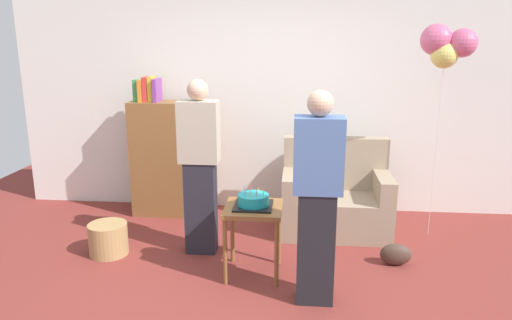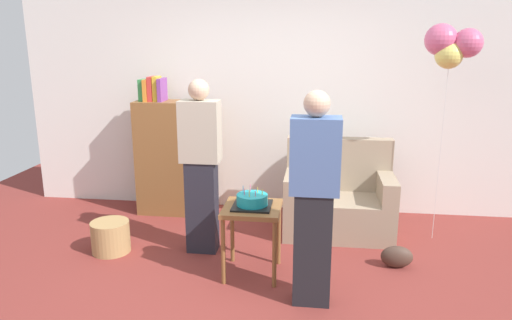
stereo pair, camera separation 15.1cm
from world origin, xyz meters
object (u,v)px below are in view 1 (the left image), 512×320
object	(u,v)px
person_blowing_candles	(200,167)
handbag	(396,254)
couch	(335,199)
birthday_cake	(253,201)
side_table	(253,217)
wicker_basket	(108,239)
bookshelf	(168,157)
balloon_bunch	(445,44)
person_holding_cake	(317,198)

from	to	relation	value
person_blowing_candles	handbag	size ratio (longest dim) A/B	5.82
couch	birthday_cake	xyz separation A→B (m)	(-0.76, -1.05, 0.32)
birthday_cake	handbag	bearing A→B (deg)	12.39
side_table	wicker_basket	bearing A→B (deg)	169.52
couch	person_blowing_candles	xyz separation A→B (m)	(-1.29, -0.64, 0.49)
birthday_cake	handbag	world-z (taller)	birthday_cake
bookshelf	birthday_cake	distance (m)	1.78
wicker_basket	bookshelf	bearing A→B (deg)	76.03
side_table	handbag	distance (m)	1.35
bookshelf	birthday_cake	world-z (taller)	bookshelf
person_blowing_candles	handbag	bearing A→B (deg)	-8.88
bookshelf	balloon_bunch	distance (m)	3.11
person_holding_cake	birthday_cake	bearing A→B (deg)	-44.98
handbag	wicker_basket	bearing A→B (deg)	-179.61
side_table	person_holding_cake	world-z (taller)	person_holding_cake
side_table	couch	bearing A→B (deg)	53.99
side_table	wicker_basket	world-z (taller)	side_table
person_blowing_candles	birthday_cake	bearing A→B (deg)	-42.15
couch	wicker_basket	xyz separation A→B (m)	(-2.16, -0.79, -0.19)
person_holding_cake	wicker_basket	distance (m)	2.13
bookshelf	wicker_basket	world-z (taller)	bookshelf
couch	balloon_bunch	world-z (taller)	balloon_bunch
couch	birthday_cake	distance (m)	1.33
couch	handbag	xyz separation A→B (m)	(0.49, -0.77, -0.24)
couch	side_table	bearing A→B (deg)	-126.01
wicker_basket	person_blowing_candles	bearing A→B (deg)	10.04
person_holding_cake	handbag	xyz separation A→B (m)	(0.74, 0.67, -0.73)
handbag	couch	bearing A→B (deg)	122.64
bookshelf	handbag	xyz separation A→B (m)	(2.37, -1.12, -0.57)
person_holding_cake	person_blowing_candles	bearing A→B (deg)	-45.13
balloon_bunch	couch	bearing A→B (deg)	173.98
balloon_bunch	birthday_cake	bearing A→B (deg)	-150.88
bookshelf	person_holding_cake	distance (m)	2.42
bookshelf	balloon_bunch	bearing A→B (deg)	-8.95
birthday_cake	person_holding_cake	bearing A→B (deg)	-37.28
person_blowing_candles	handbag	xyz separation A→B (m)	(1.79, -0.13, -0.73)
side_table	birthday_cake	distance (m)	0.14
birthday_cake	wicker_basket	bearing A→B (deg)	169.52
side_table	handbag	world-z (taller)	side_table
wicker_basket	handbag	size ratio (longest dim) A/B	1.29
birthday_cake	handbag	distance (m)	1.40
person_holding_cake	wicker_basket	bearing A→B (deg)	-26.48
couch	person_holding_cake	distance (m)	1.54
couch	handbag	distance (m)	0.95
bookshelf	person_blowing_candles	xyz separation A→B (m)	(0.58, -0.98, 0.16)
person_blowing_candles	person_holding_cake	xyz separation A→B (m)	(1.05, -0.80, 0.00)
birthday_cake	wicker_basket	distance (m)	1.51
birthday_cake	bookshelf	bearing A→B (deg)	128.64
person_blowing_candles	couch	bearing A→B (deg)	21.62
couch	balloon_bunch	xyz separation A→B (m)	(0.94, -0.10, 1.58)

